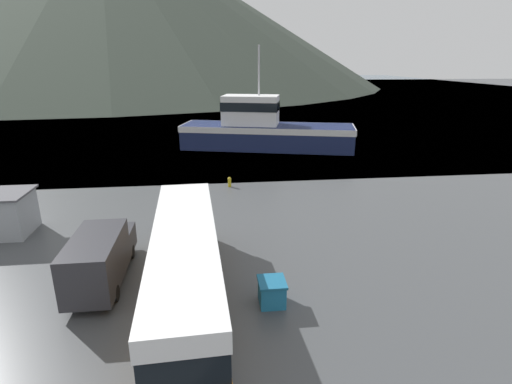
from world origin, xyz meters
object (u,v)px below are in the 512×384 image
at_px(tour_bus, 186,264).
at_px(storage_bin, 272,292).
at_px(fishing_boat, 264,129).
at_px(delivery_van, 100,256).
at_px(dock_kiosk, 5,213).

xyz_separation_m(tour_bus, storage_bin, (3.54, -0.48, -1.31)).
bearing_deg(storage_bin, fishing_boat, 82.87).
distance_m(delivery_van, storage_bin, 8.02).
xyz_separation_m(fishing_boat, storage_bin, (-3.91, -31.25, -1.67)).
relative_size(delivery_van, fishing_boat, 0.31).
distance_m(storage_bin, dock_kiosk, 17.07).
bearing_deg(delivery_van, tour_bus, -28.46).
xyz_separation_m(tour_bus, delivery_van, (-4.00, 2.14, -0.54)).
distance_m(tour_bus, fishing_boat, 31.66).
xyz_separation_m(fishing_boat, dock_kiosk, (-18.40, -22.27, -0.94)).
relative_size(fishing_boat, dock_kiosk, 6.69).
bearing_deg(tour_bus, storage_bin, -10.30).
bearing_deg(storage_bin, dock_kiosk, 148.24).
height_order(tour_bus, dock_kiosk, tour_bus).
height_order(storage_bin, dock_kiosk, dock_kiosk).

